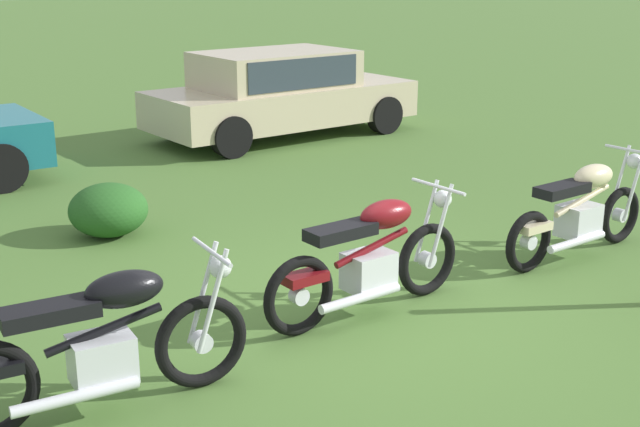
{
  "coord_description": "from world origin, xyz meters",
  "views": [
    {
      "loc": [
        -4.07,
        -5.32,
        2.88
      ],
      "look_at": [
        -0.18,
        0.52,
        0.75
      ],
      "focal_mm": 47.39,
      "sensor_mm": 36.0,
      "label": 1
    }
  ],
  "objects_px": {
    "shrub_low": "(108,210)",
    "motorcycle_black": "(102,344)",
    "motorcycle_maroon": "(370,259)",
    "car_beige": "(279,89)",
    "motorcycle_cream": "(580,211)"
  },
  "relations": [
    {
      "from": "car_beige",
      "to": "shrub_low",
      "type": "relative_size",
      "value": 5.39
    },
    {
      "from": "motorcycle_black",
      "to": "shrub_low",
      "type": "relative_size",
      "value": 2.48
    },
    {
      "from": "car_beige",
      "to": "motorcycle_maroon",
      "type": "bearing_deg",
      "value": -118.73
    },
    {
      "from": "car_beige",
      "to": "motorcycle_cream",
      "type": "bearing_deg",
      "value": -98.43
    },
    {
      "from": "motorcycle_black",
      "to": "car_beige",
      "type": "xyz_separation_m",
      "value": [
        5.61,
        7.08,
        0.31
      ]
    },
    {
      "from": "motorcycle_maroon",
      "to": "shrub_low",
      "type": "relative_size",
      "value": 2.43
    },
    {
      "from": "motorcycle_black",
      "to": "motorcycle_cream",
      "type": "bearing_deg",
      "value": 7.49
    },
    {
      "from": "motorcycle_black",
      "to": "motorcycle_maroon",
      "type": "distance_m",
      "value": 2.44
    },
    {
      "from": "motorcycle_black",
      "to": "motorcycle_cream",
      "type": "distance_m",
      "value": 5.03
    },
    {
      "from": "motorcycle_black",
      "to": "motorcycle_maroon",
      "type": "height_order",
      "value": "same"
    },
    {
      "from": "motorcycle_cream",
      "to": "shrub_low",
      "type": "xyz_separation_m",
      "value": [
        -3.68,
        3.25,
        -0.19
      ]
    },
    {
      "from": "shrub_low",
      "to": "motorcycle_black",
      "type": "bearing_deg",
      "value": -110.59
    },
    {
      "from": "motorcycle_cream",
      "to": "car_beige",
      "type": "distance_m",
      "value": 6.8
    },
    {
      "from": "motorcycle_cream",
      "to": "shrub_low",
      "type": "height_order",
      "value": "motorcycle_cream"
    },
    {
      "from": "motorcycle_cream",
      "to": "motorcycle_black",
      "type": "bearing_deg",
      "value": -179.55
    }
  ]
}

